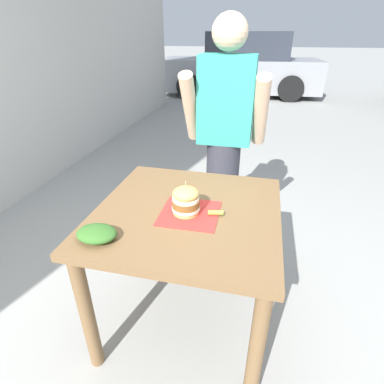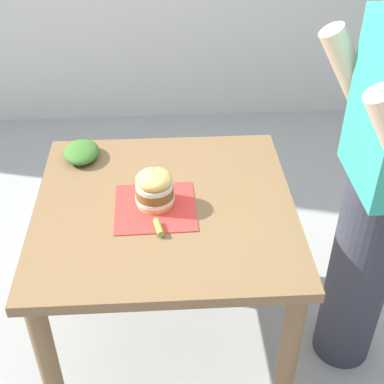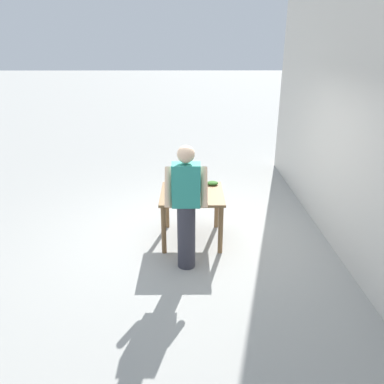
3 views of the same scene
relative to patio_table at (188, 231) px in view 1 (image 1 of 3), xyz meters
The scene contains 8 objects.
ground_plane 0.64m from the patio_table, ahead, with size 80.00×80.00×0.00m, color #9E9E99.
patio_table is the anchor object (origin of this frame).
serving_paper 0.14m from the patio_table, 60.10° to the right, with size 0.29×0.29×0.00m, color red.
sandwich 0.21m from the patio_table, 88.06° to the right, with size 0.14×0.14×0.18m.
pickle_spear 0.21m from the patio_table, ahead, with size 0.02×0.02×0.08m, color #8EA83D.
side_salad 0.49m from the patio_table, 134.63° to the right, with size 0.18×0.14×0.06m, color #386B28.
diner_across_table 0.79m from the patio_table, 83.90° to the left, with size 0.55×0.35×1.69m.
parked_car_mid_block 7.71m from the patio_table, 92.76° to the left, with size 4.31×2.06×1.60m.
Camera 1 is at (0.32, -1.27, 1.58)m, focal length 28.00 mm.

